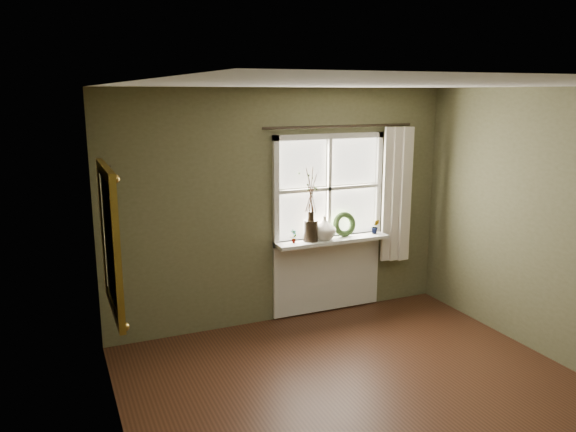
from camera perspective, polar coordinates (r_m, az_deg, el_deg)
The scene contains 15 objects.
floor at distance 4.83m, azimuth 10.65°, elevation -19.64°, with size 4.50×4.50×0.00m, color #3B1F12.
ceiling at distance 4.10m, azimuth 12.14°, elevation 12.89°, with size 4.50×4.50×0.00m, color silver.
wall_back at distance 6.25m, azimuth -0.65°, elevation 0.95°, with size 4.00×0.10×2.60m, color brown.
wall_left at distance 3.59m, azimuth -17.05°, elevation -8.50°, with size 0.10×4.50×2.60m, color brown.
window_frame at distance 6.38m, azimuth 4.15°, elevation 2.80°, with size 1.36×0.06×1.24m.
window_sill at distance 6.41m, azimuth 4.52°, elevation -2.47°, with size 1.36×0.26×0.04m, color silver.
window_apron at distance 6.63m, azimuth 4.01°, elevation -5.91°, with size 1.36×0.04×0.88m, color silver.
dark_jug at distance 6.26m, azimuth 2.32°, elevation -1.49°, with size 0.16×0.16×0.24m, color black.
cream_vase at distance 6.33m, azimuth 3.72°, elevation -1.21°, with size 0.26×0.26×0.27m, color silver.
wreath at distance 6.50m, azimuth 5.74°, elevation -1.10°, with size 0.29×0.29×0.07m, color #2D441E.
potted_plant_left at distance 6.19m, azimuth 0.58°, elevation -2.06°, with size 0.08×0.06×0.15m, color #2D441E.
potted_plant_right at distance 6.67m, azimuth 8.86°, elevation -1.06°, with size 0.09×0.08×0.17m, color #2D441E.
curtain at distance 6.75m, azimuth 10.88°, elevation 2.14°, with size 0.36×0.12×1.59m, color beige.
curtain_rod at distance 6.30m, azimuth 5.32°, elevation 9.06°, with size 0.03×0.03×1.84m, color black.
gilt_mirror at distance 4.63m, azimuth -17.69°, elevation -2.33°, with size 0.10×1.00×1.19m.
Camera 1 is at (-2.36, -3.35, 2.55)m, focal length 35.00 mm.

